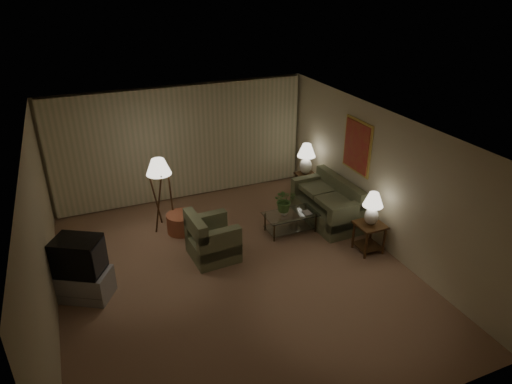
% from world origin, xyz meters
% --- Properties ---
extents(ground, '(7.00, 7.00, 0.00)m').
position_xyz_m(ground, '(0.00, 0.00, 0.00)').
color(ground, '#8F654F').
rests_on(ground, ground).
extents(room_shell, '(6.04, 7.02, 2.72)m').
position_xyz_m(room_shell, '(0.02, 1.51, 1.75)').
color(room_shell, beige).
rests_on(room_shell, ground).
extents(sofa, '(1.74, 0.95, 0.75)m').
position_xyz_m(sofa, '(2.50, 1.04, 0.38)').
color(sofa, '#6B7351').
rests_on(sofa, ground).
extents(armchair, '(0.97, 0.93, 0.74)m').
position_xyz_m(armchair, '(-0.19, 0.67, 0.37)').
color(armchair, '#6B7351').
rests_on(armchair, ground).
extents(side_table_near, '(0.51, 0.51, 0.60)m').
position_xyz_m(side_table_near, '(2.65, -0.31, 0.41)').
color(side_table_near, '#351E0E').
rests_on(side_table_near, ground).
extents(side_table_far, '(0.44, 0.37, 0.60)m').
position_xyz_m(side_table_far, '(2.65, 2.29, 0.39)').
color(side_table_far, '#351E0E').
rests_on(side_table_far, ground).
extents(table_lamp_near, '(0.39, 0.39, 0.66)m').
position_xyz_m(table_lamp_near, '(2.65, -0.31, 0.99)').
color(table_lamp_near, white).
rests_on(table_lamp_near, side_table_near).
extents(table_lamp_far, '(0.43, 0.43, 0.74)m').
position_xyz_m(table_lamp_far, '(2.65, 2.29, 1.04)').
color(table_lamp_far, white).
rests_on(table_lamp_far, side_table_far).
extents(coffee_table, '(1.09, 0.60, 0.41)m').
position_xyz_m(coffee_table, '(1.59, 0.94, 0.28)').
color(coffee_table, silver).
rests_on(coffee_table, ground).
extents(tv_cabinet, '(1.35, 1.31, 0.50)m').
position_xyz_m(tv_cabinet, '(-2.55, 0.37, 0.25)').
color(tv_cabinet, '#98989A').
rests_on(tv_cabinet, ground).
extents(crt_tv, '(1.18, 1.16, 0.62)m').
position_xyz_m(crt_tv, '(-2.55, 0.37, 0.81)').
color(crt_tv, black).
rests_on(crt_tv, tv_cabinet).
extents(floor_lamp, '(0.51, 0.51, 1.57)m').
position_xyz_m(floor_lamp, '(-0.83, 2.11, 0.82)').
color(floor_lamp, '#351E0E').
rests_on(floor_lamp, ground).
extents(ottoman, '(0.78, 0.78, 0.41)m').
position_xyz_m(ottoman, '(-0.52, 1.82, 0.20)').
color(ottoman, '#9F5236').
rests_on(ottoman, ground).
extents(vase, '(0.17, 0.17, 0.15)m').
position_xyz_m(vase, '(1.44, 0.94, 0.49)').
color(vase, white).
rests_on(vase, coffee_table).
extents(flowers, '(0.53, 0.48, 0.49)m').
position_xyz_m(flowers, '(1.44, 0.94, 0.81)').
color(flowers, '#508038').
rests_on(flowers, vase).
extents(book, '(0.16, 0.22, 0.02)m').
position_xyz_m(book, '(1.84, 0.84, 0.42)').
color(book, olive).
rests_on(book, coffee_table).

